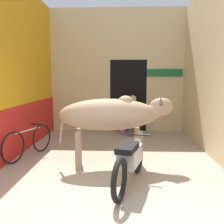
# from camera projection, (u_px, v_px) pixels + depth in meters

# --- Properties ---
(ground_plane) EXTENTS (30.00, 30.00, 0.00)m
(ground_plane) POSITION_uv_depth(u_px,v_px,m) (106.00, 206.00, 3.59)
(ground_plane) COLOR tan
(wall_left_shopfront) EXTENTS (0.25, 5.23, 3.97)m
(wall_left_shopfront) POSITION_uv_depth(u_px,v_px,m) (16.00, 70.00, 6.02)
(wall_left_shopfront) COLOR orange
(wall_left_shopfront) RESTS_ON ground_plane
(wall_back_with_doorway) EXTENTS (4.33, 0.93, 3.97)m
(wall_back_with_doorway) POSITION_uv_depth(u_px,v_px,m) (122.00, 80.00, 8.81)
(wall_back_with_doorway) COLOR beige
(wall_back_with_doorway) RESTS_ON ground_plane
(wall_right_with_door) EXTENTS (0.22, 5.23, 3.97)m
(wall_right_with_door) POSITION_uv_depth(u_px,v_px,m) (215.00, 68.00, 5.78)
(wall_right_with_door) COLOR beige
(wall_right_with_door) RESTS_ON ground_plane
(cow) EXTENTS (2.28, 0.87, 1.41)m
(cow) POSITION_uv_depth(u_px,v_px,m) (113.00, 115.00, 5.12)
(cow) COLOR tan
(cow) RESTS_ON ground_plane
(motorcycle_near) EXTENTS (0.69, 1.83, 0.76)m
(motorcycle_near) POSITION_uv_depth(u_px,v_px,m) (130.00, 160.00, 4.25)
(motorcycle_near) COLOR black
(motorcycle_near) RESTS_ON ground_plane
(bicycle) EXTENTS (0.61, 1.55, 0.69)m
(bicycle) POSITION_uv_depth(u_px,v_px,m) (29.00, 142.00, 5.79)
(bicycle) COLOR black
(bicycle) RESTS_ON ground_plane
(shopkeeper_seated) EXTENTS (0.43, 0.34, 1.23)m
(shopkeeper_seated) POSITION_uv_depth(u_px,v_px,m) (133.00, 115.00, 7.97)
(shopkeeper_seated) COLOR #3D3842
(shopkeeper_seated) RESTS_ON ground_plane
(plastic_stool) EXTENTS (0.30, 0.30, 0.39)m
(plastic_stool) POSITION_uv_depth(u_px,v_px,m) (123.00, 127.00, 8.26)
(plastic_stool) COLOR #DB6093
(plastic_stool) RESTS_ON ground_plane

